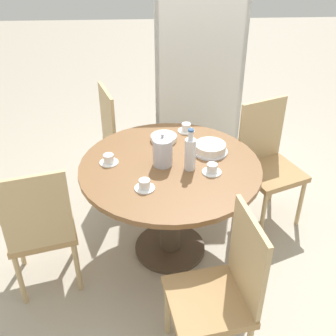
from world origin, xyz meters
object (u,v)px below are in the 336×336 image
object	(u,v)px
cup_b	(186,128)
cup_d	(212,169)
chair_a	(221,290)
chair_b	(268,161)
chair_c	(124,139)
water_bottle	(190,153)
chair_d	(40,227)
cup_c	(109,160)
cake_main	(210,148)
cup_a	(145,185)
coffee_pot	(163,151)
bookshelf	(199,61)

from	to	relation	value
cup_b	cup_d	world-z (taller)	same
chair_a	chair_b	xyz separation A→B (m)	(0.56, 1.26, 0.00)
chair_c	water_bottle	bearing A→B (deg)	-169.99
chair_d	cup_c	size ratio (longest dim) A/B	7.73
water_bottle	cake_main	distance (m)	0.27
chair_a	cake_main	size ratio (longest dim) A/B	4.00
chair_d	cup_c	xyz separation A→B (m)	(0.42, 0.34, 0.27)
chair_a	cup_c	world-z (taller)	chair_a
cup_b	cup_d	size ratio (longest dim) A/B	1.00
cake_main	cup_d	distance (m)	0.26
chair_c	chair_a	bearing A→B (deg)	-179.78
chair_b	cup_b	bearing A→B (deg)	151.96
water_bottle	cup_c	distance (m)	0.55
chair_b	cup_a	size ratio (longest dim) A/B	7.73
chair_c	coffee_pot	world-z (taller)	coffee_pot
chair_a	bookshelf	world-z (taller)	bookshelf
coffee_pot	water_bottle	distance (m)	0.18
cup_c	chair_a	bearing A→B (deg)	-54.82
chair_b	bookshelf	distance (m)	1.24
chair_a	chair_c	xyz separation A→B (m)	(-0.57, 1.66, 0.00)
chair_d	cup_a	xyz separation A→B (m)	(0.66, 0.04, 0.27)
water_bottle	chair_b	bearing A→B (deg)	34.43
bookshelf	water_bottle	xyz separation A→B (m)	(-0.22, -1.52, -0.08)
chair_a	cup_b	size ratio (longest dim) A/B	7.73
cake_main	cup_b	xyz separation A→B (m)	(-0.14, 0.31, -0.01)
cup_c	cup_b	bearing A→B (deg)	37.34
chair_b	chair_d	bearing A→B (deg)	-179.19
chair_b	cup_d	world-z (taller)	chair_b
bookshelf	chair_a	bearing A→B (deg)	86.99
chair_b	coffee_pot	distance (m)	0.99
chair_d	cup_b	world-z (taller)	chair_d
bookshelf	cup_d	xyz separation A→B (m)	(-0.08, -1.57, -0.18)
water_bottle	cup_d	bearing A→B (deg)	-21.12
cup_b	cup_c	size ratio (longest dim) A/B	1.00
chair_c	chair_d	size ratio (longest dim) A/B	1.00
cup_a	cup_d	distance (m)	0.46
chair_c	chair_d	distance (m)	1.21
coffee_pot	cake_main	distance (m)	0.37
chair_d	water_bottle	bearing A→B (deg)	179.22
chair_d	cup_b	distance (m)	1.27
cup_b	cup_d	bearing A→B (deg)	-78.33
cake_main	cup_a	world-z (taller)	same
chair_b	cup_a	distance (m)	1.19
chair_a	cup_d	size ratio (longest dim) A/B	7.73
chair_a	cup_b	xyz separation A→B (m)	(-0.08, 1.32, 0.27)
coffee_pot	cup_d	bearing A→B (deg)	-20.09
water_bottle	cup_b	bearing A→B (deg)	87.76
cup_a	cake_main	bearing A→B (deg)	42.19
cup_a	cup_c	bearing A→B (deg)	128.06
chair_d	water_bottle	xyz separation A→B (m)	(0.96, 0.24, 0.37)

